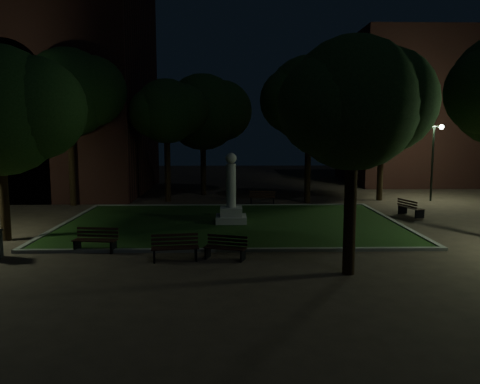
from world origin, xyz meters
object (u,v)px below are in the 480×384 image
Objects in this scene: monument at (231,203)px; bench_near_left at (175,248)px; bench_right_side at (410,208)px; bench_far_side at (262,198)px; bench_near_right at (226,248)px; bench_west_near at (96,241)px.

bench_near_left is at bearing -107.00° from monument.
monument is 6.45m from bench_near_left.
bench_far_side is (-7.22, 3.93, -0.00)m from bench_right_side.
monument is 6.06m from bench_near_right.
bench_west_near is at bearing -174.89° from bench_near_right.
bench_far_side is at bearing 65.53° from bench_west_near.
monument is 2.06× the size of bench_far_side.
bench_near_left is (-1.88, -6.14, -0.56)m from monument.
bench_far_side is at bearing 45.16° from bench_right_side.
monument is 6.11m from bench_far_side.
bench_near_left is 1.04× the size of bench_far_side.
bench_near_left reaches higher than bench_near_right.
bench_near_left is 1.08× the size of bench_near_right.
bench_near_left is at bearing -14.69° from bench_west_near.
bench_near_right is (1.67, 0.11, -0.04)m from bench_near_left.
bench_near_left is at bearing 109.93° from bench_right_side.
bench_near_right is at bearing -91.93° from monument.
monument reaches higher than bench_near_right.
bench_west_near reaches higher than bench_far_side.
monument is 9.27m from bench_right_side.
bench_far_side is at bearing 64.42° from bench_near_left.
bench_far_side is (2.05, 11.83, 0.02)m from bench_near_right.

